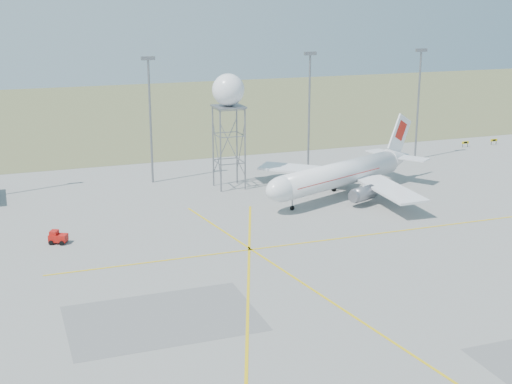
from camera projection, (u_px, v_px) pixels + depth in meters
name	position (u px, v px, depth m)	size (l,w,h in m)	color
ground	(431.00, 355.00, 61.09)	(400.00, 400.00, 0.00)	gray
grass_strip	(131.00, 112.00, 187.81)	(400.00, 120.00, 0.03)	#546638
mast_b	(150.00, 110.00, 114.30)	(2.20, 0.50, 20.50)	slate
mast_c	(309.00, 101.00, 123.56)	(2.20, 0.50, 20.50)	slate
mast_d	(419.00, 95.00, 130.84)	(2.20, 0.50, 20.50)	slate
taxi_sign_near	(465.00, 143.00, 144.41)	(1.60, 0.17, 1.20)	black
taxi_sign_far	(494.00, 140.00, 146.73)	(1.60, 0.17, 1.20)	black
airliner_main	(342.00, 174.00, 108.47)	(31.64, 29.57, 11.24)	white
radar_tower	(229.00, 125.00, 111.55)	(5.02, 5.02, 18.18)	slate
baggage_tug	(58.00, 239.00, 88.40)	(2.53, 2.40, 1.66)	#AF110C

